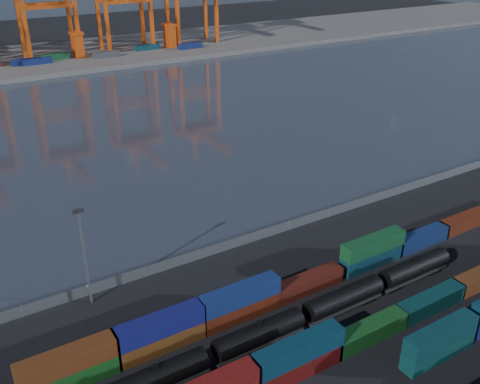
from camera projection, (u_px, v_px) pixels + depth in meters
ground at (347, 329)px, 78.53m from camera, size 700.00×700.00×0.00m
harbor_water at (108, 128)px, 158.81m from camera, size 700.00×700.00×0.00m
far_quay at (28, 60)px, 238.66m from camera, size 700.00×70.00×2.00m
container_row_mid at (418, 305)px, 80.34m from camera, size 142.25×2.64×5.64m
container_row_north at (218, 314)px, 78.13m from camera, size 141.80×2.61×5.56m
tanker_string at (210, 356)px, 70.49m from camera, size 91.78×3.07×4.39m
waterfront_fence at (246, 239)px, 99.50m from camera, size 160.12×0.12×2.20m
yard_light_mast at (84, 252)px, 80.15m from camera, size 1.60×0.40×16.60m
quay_containers at (8, 64)px, 221.34m from camera, size 172.58×10.99×2.60m
straddle_carriers at (25, 49)px, 226.84m from camera, size 140.00×7.00×11.10m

